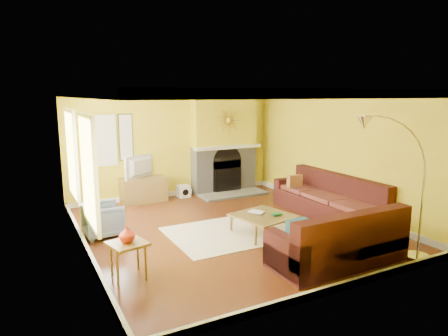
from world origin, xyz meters
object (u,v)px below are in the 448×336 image
media_console (144,190)px  arc_lamp (396,193)px  side_table (128,260)px  armchair (103,220)px  sectional_sofa (302,208)px  coffee_table (263,224)px

media_console → arc_lamp: 6.00m
side_table → arc_lamp: bearing=-22.0°
media_console → armchair: size_ratio=1.60×
sectional_sofa → media_console: sectional_sofa is taller
sectional_sofa → armchair: bearing=156.8°
media_console → side_table: size_ratio=2.04×
coffee_table → media_console: (-1.34, 3.35, 0.11)m
coffee_table → media_console: bearing=111.8°
arc_lamp → sectional_sofa: bearing=95.2°
armchair → arc_lamp: (3.67, -3.45, 0.85)m
armchair → side_table: 1.96m
media_console → side_table: media_console is taller
sectional_sofa → coffee_table: bearing=167.8°
coffee_table → arc_lamp: (0.96, -2.13, 0.97)m
side_table → coffee_table: bearing=13.0°
side_table → arc_lamp: (3.70, -1.49, 0.89)m
media_console → armchair: bearing=-124.1°
side_table → armchair: bearing=89.0°
sectional_sofa → arc_lamp: (0.18, -1.96, 0.72)m
armchair → side_table: armchair is taller
coffee_table → arc_lamp: arc_lamp is taller
armchair → sectional_sofa: bearing=-115.4°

